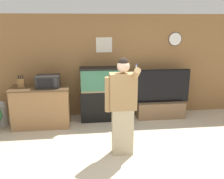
% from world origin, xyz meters
% --- Properties ---
extents(ground_plane, '(18.00, 18.00, 0.00)m').
position_xyz_m(ground_plane, '(0.00, 0.00, 0.00)').
color(ground_plane, beige).
extents(wall_back_paneled, '(10.00, 0.08, 2.60)m').
position_xyz_m(wall_back_paneled, '(0.00, 2.70, 1.30)').
color(wall_back_paneled, olive).
rests_on(wall_back_paneled, ground_plane).
extents(counter_island, '(1.34, 0.68, 0.95)m').
position_xyz_m(counter_island, '(-1.60, 2.07, 0.48)').
color(counter_island, olive).
rests_on(counter_island, ground_plane).
extents(microwave, '(0.53, 0.40, 0.27)m').
position_xyz_m(microwave, '(-1.41, 2.07, 1.09)').
color(microwave, black).
rests_on(microwave, counter_island).
extents(knife_block, '(0.15, 0.09, 0.30)m').
position_xyz_m(knife_block, '(-2.01, 2.05, 1.06)').
color(knife_block, brown).
rests_on(knife_block, counter_island).
extents(aquarium_on_stand, '(1.10, 0.48, 1.33)m').
position_xyz_m(aquarium_on_stand, '(-0.14, 2.31, 0.67)').
color(aquarium_on_stand, black).
rests_on(aquarium_on_stand, ground_plane).
extents(tv_on_stand, '(1.47, 0.40, 1.26)m').
position_xyz_m(tv_on_stand, '(1.36, 2.26, 0.37)').
color(tv_on_stand, brown).
rests_on(tv_on_stand, ground_plane).
extents(person_standing, '(0.57, 0.43, 1.82)m').
position_xyz_m(person_standing, '(0.09, 0.56, 0.95)').
color(person_standing, '#BCAD89').
rests_on(person_standing, ground_plane).
extents(trash_bin, '(0.26, 0.26, 0.61)m').
position_xyz_m(trash_bin, '(-2.55, 2.18, 0.31)').
color(trash_bin, '#B7B7BC').
rests_on(trash_bin, ground_plane).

